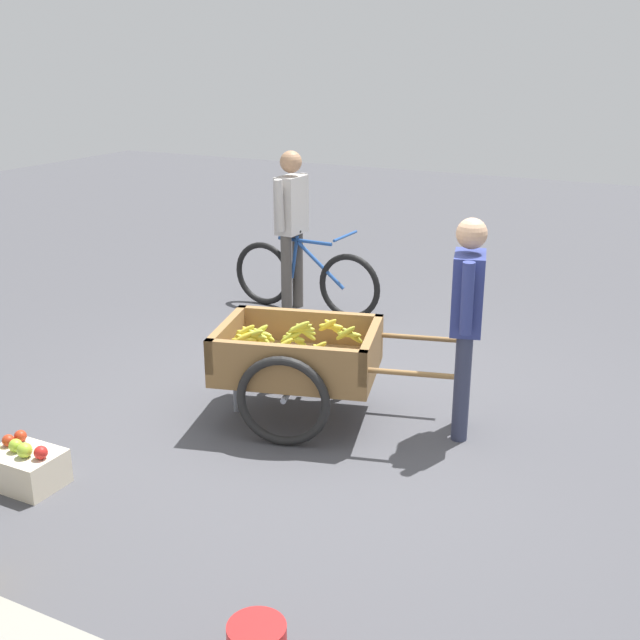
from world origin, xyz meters
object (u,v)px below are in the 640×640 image
vendor_person (467,310)px  bicycle (305,278)px  cyclist_person (292,217)px  apple_crate (25,466)px  fruit_cart (298,361)px

vendor_person → bicycle: (2.22, -1.88, -0.54)m
vendor_person → cyclist_person: 3.03m
cyclist_person → apple_crate: size_ratio=3.65×
vendor_person → cyclist_person: cyclist_person is taller
cyclist_person → apple_crate: bearing=93.7°
cyclist_person → apple_crate: (-0.24, 3.77, -0.84)m
fruit_cart → bicycle: (1.12, -2.18, -0.09)m
apple_crate → bicycle: bearing=-88.6°
apple_crate → cyclist_person: bearing=-86.3°
bicycle → cyclist_person: bearing=-1.8°
bicycle → cyclist_person: 0.63m
apple_crate → fruit_cart: bearing=-122.8°
fruit_cart → bicycle: size_ratio=1.08×
fruit_cart → bicycle: bicycle is taller
vendor_person → apple_crate: 2.95m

